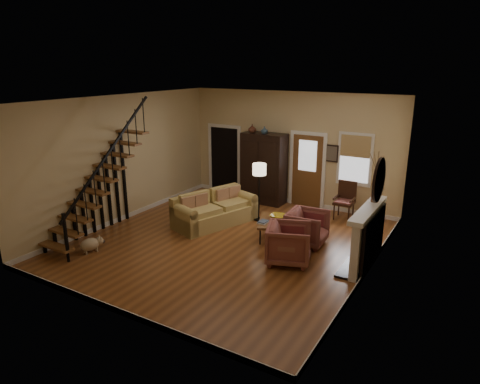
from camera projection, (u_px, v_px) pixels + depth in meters
The scene contains 15 objects.
room at pixel (249, 164), 11.31m from camera, with size 7.00×7.33×3.30m.
staircase at pixel (96, 173), 9.91m from camera, with size 0.94×2.80×3.20m, color brown, non-canonical shape.
fireplace at pixel (369, 232), 8.76m from camera, with size 0.33×1.95×2.30m.
armoire at pixel (264, 168), 12.72m from camera, with size 1.30×0.60×2.10m, color black, non-canonical shape.
vase_a at pixel (252, 128), 12.47m from camera, with size 0.24×0.24×0.25m, color #4C2619.
vase_b at pixel (264, 130), 12.28m from camera, with size 0.20×0.20×0.21m, color #334C60.
sofa at pixel (215, 209), 11.12m from camera, with size 0.94×2.18×0.81m, color tan, non-canonical shape.
coffee_table at pixel (273, 228), 10.33m from camera, with size 0.67×1.14×0.44m, color brown, non-canonical shape.
bowl at pixel (278, 217), 10.36m from camera, with size 0.39×0.39×0.10m, color gold.
books at pixel (263, 222), 10.07m from camera, with size 0.21×0.29×0.05m, color beige, non-canonical shape.
armchair_left at pixel (289, 244), 8.98m from camera, with size 0.89×0.92×0.83m, color maroon.
armchair_right at pixel (307, 228), 9.88m from camera, with size 0.86×0.88×0.80m, color maroon.
floor_lamp at pixel (259, 192), 11.28m from camera, with size 0.36×0.36×1.56m, color black, non-canonical shape.
side_chair at pixel (344, 201), 11.47m from camera, with size 0.54×0.54×1.02m, color #341D10, non-canonical shape.
dog at pixel (90, 245), 9.49m from camera, with size 0.28×0.47×0.34m, color tan, non-canonical shape.
Camera 1 is at (4.99, -7.87, 4.05)m, focal length 32.00 mm.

